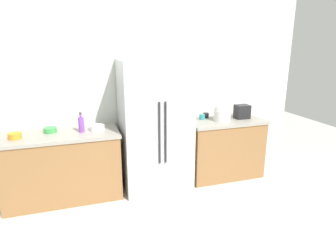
% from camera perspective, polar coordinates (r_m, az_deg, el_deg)
% --- Properties ---
extents(ground_plane, '(10.35, 10.35, 0.00)m').
position_cam_1_polar(ground_plane, '(3.23, 1.11, -21.69)').
color(ground_plane, beige).
extents(kitchen_back_panel, '(5.18, 0.10, 3.02)m').
position_cam_1_polar(kitchen_back_panel, '(4.22, -6.37, 9.46)').
color(kitchen_back_panel, silver).
rests_on(kitchen_back_panel, ground_plane).
extents(counter_left, '(1.45, 0.66, 0.88)m').
position_cam_1_polar(counter_left, '(4.04, -19.84, -7.40)').
color(counter_left, olive).
rests_on(counter_left, ground_plane).
extents(counter_right, '(1.14, 0.66, 0.88)m').
position_cam_1_polar(counter_right, '(4.54, 10.65, -4.12)').
color(counter_right, olive).
rests_on(counter_right, ground_plane).
extents(refrigerator, '(0.92, 0.71, 1.78)m').
position_cam_1_polar(refrigerator, '(3.98, -2.54, 0.04)').
color(refrigerator, '#B2B5BA').
rests_on(refrigerator, ground_plane).
extents(toaster, '(0.21, 0.16, 0.20)m').
position_cam_1_polar(toaster, '(4.52, 14.31, 2.74)').
color(toaster, black).
rests_on(toaster, counter_right).
extents(rice_cooker, '(0.25, 0.25, 0.27)m').
position_cam_1_polar(rice_cooker, '(4.31, 10.60, 2.64)').
color(rice_cooker, silver).
rests_on(rice_cooker, counter_right).
extents(bottle_a, '(0.07, 0.07, 0.26)m').
position_cam_1_polar(bottle_a, '(3.85, -16.63, 0.31)').
color(bottle_a, purple).
rests_on(bottle_a, counter_left).
extents(cup_a, '(0.08, 0.08, 0.08)m').
position_cam_1_polar(cup_a, '(4.36, 6.69, 1.78)').
color(cup_a, teal).
rests_on(cup_a, counter_right).
extents(cup_b, '(0.09, 0.09, 0.07)m').
position_cam_1_polar(cup_b, '(4.47, 7.41, 2.06)').
color(cup_b, black).
rests_on(cup_b, counter_right).
extents(bowl_a, '(0.16, 0.16, 0.06)m').
position_cam_1_polar(bowl_a, '(3.99, -22.07, -0.72)').
color(bowl_a, green).
rests_on(bowl_a, counter_left).
extents(bowl_b, '(0.19, 0.19, 0.06)m').
position_cam_1_polar(bowl_b, '(3.91, -13.71, -0.31)').
color(bowl_b, white).
rests_on(bowl_b, counter_left).
extents(bowl_c, '(0.15, 0.15, 0.07)m').
position_cam_1_polar(bowl_c, '(3.90, -27.80, -1.74)').
color(bowl_c, orange).
rests_on(bowl_c, counter_left).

